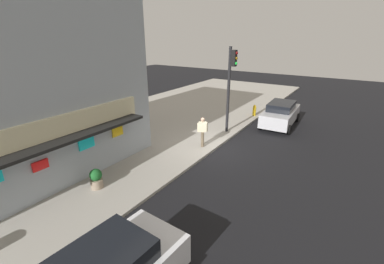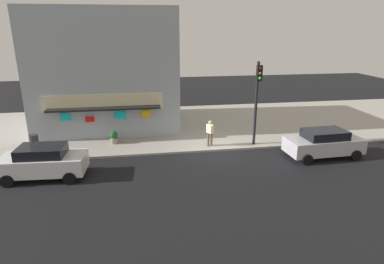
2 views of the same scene
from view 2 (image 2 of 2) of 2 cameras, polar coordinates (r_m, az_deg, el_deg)
The scene contains 10 objects.
ground_plane at distance 20.72m, azimuth 4.53°, elevation -3.42°, with size 64.38×64.38×0.00m, color black.
sidewalk at distance 26.24m, azimuth 1.49°, elevation 1.42°, with size 42.92×11.98×0.13m, color #A39E93.
corner_building at distance 26.05m, azimuth -14.59°, elevation 10.64°, with size 10.20×8.41×8.69m.
traffic_light at distance 21.01m, azimuth 11.33°, elevation 6.71°, with size 0.32×0.58×5.37m.
fire_hydrant at distance 23.47m, azimuth 21.10°, elevation -0.59°, with size 0.49×0.25×0.87m.
trash_can at distance 23.07m, azimuth -25.91°, elevation -1.47°, with size 0.55×0.55×0.87m, color #2D2D2D.
pedestrian at distance 21.01m, azimuth 3.15°, elevation 0.01°, with size 0.46×0.55×1.69m.
potted_plant_by_doorway at distance 22.17m, azimuth -13.49°, elevation -0.89°, with size 0.51×0.51×0.85m.
parked_car_silver at distance 21.09m, azimuth 22.03°, elevation -1.80°, with size 4.59×2.27×1.69m.
parked_car_white at distance 18.54m, azimuth -24.58°, elevation -4.75°, with size 4.34×2.28×1.73m.
Camera 2 is at (-4.67, -18.73, 7.52)m, focal length 30.51 mm.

